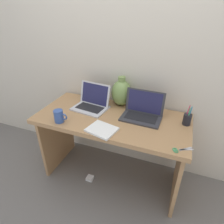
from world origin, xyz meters
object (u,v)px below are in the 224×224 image
(laptop_left, at_px, (92,102))
(notebook_stack, at_px, (102,130))
(laptop_right, at_px, (143,110))
(scissors, at_px, (179,150))
(pen_cup, at_px, (187,119))
(green_vase, at_px, (121,93))
(power_brick, at_px, (90,178))
(coffee_mug, at_px, (59,116))

(laptop_left, relative_size, notebook_stack, 1.56)
(laptop_right, height_order, scissors, laptop_right)
(laptop_left, xyz_separation_m, pen_cup, (0.87, 0.01, -0.01))
(green_vase, xyz_separation_m, power_brick, (-0.19, -0.40, -0.85))
(coffee_mug, xyz_separation_m, pen_cup, (1.02, 0.35, -0.00))
(green_vase, height_order, notebook_stack, green_vase)
(pen_cup, bearing_deg, laptop_right, -179.34)
(laptop_left, height_order, notebook_stack, laptop_left)
(laptop_right, bearing_deg, scissors, -46.00)
(laptop_right, height_order, coffee_mug, laptop_right)
(pen_cup, bearing_deg, coffee_mug, -161.11)
(laptop_left, relative_size, pen_cup, 2.03)
(laptop_right, relative_size, scissors, 2.51)
(laptop_left, bearing_deg, scissors, -22.80)
(power_brick, bearing_deg, laptop_left, 101.37)
(scissors, bearing_deg, notebook_stack, 177.68)
(notebook_stack, distance_m, pen_cup, 0.71)
(laptop_right, xyz_separation_m, pen_cup, (0.37, 0.00, -0.01))
(scissors, bearing_deg, laptop_left, 157.20)
(laptop_left, relative_size, laptop_right, 0.99)
(laptop_right, xyz_separation_m, coffee_mug, (-0.64, -0.34, -0.01))
(coffee_mug, distance_m, scissors, 0.99)
(laptop_right, bearing_deg, coffee_mug, -151.84)
(green_vase, xyz_separation_m, scissors, (0.60, -0.51, -0.13))
(notebook_stack, bearing_deg, power_brick, 157.17)
(laptop_left, distance_m, coffee_mug, 0.37)
(power_brick, bearing_deg, pen_cup, 17.23)
(coffee_mug, height_order, scissors, coffee_mug)
(notebook_stack, xyz_separation_m, scissors, (0.60, -0.02, -0.01))
(notebook_stack, relative_size, power_brick, 3.19)
(pen_cup, xyz_separation_m, power_brick, (-0.82, -0.25, -0.77))
(green_vase, bearing_deg, scissors, -40.38)
(notebook_stack, height_order, scissors, notebook_stack)
(laptop_left, relative_size, scissors, 2.49)
(power_brick, bearing_deg, scissors, -7.67)
(laptop_left, distance_m, power_brick, 0.82)
(laptop_right, distance_m, notebook_stack, 0.42)
(scissors, bearing_deg, coffee_mug, 179.20)
(green_vase, xyz_separation_m, notebook_stack, (0.00, -0.48, -0.12))
(scissors, bearing_deg, green_vase, 139.62)
(scissors, height_order, power_brick, scissors)
(laptop_left, height_order, laptop_right, laptop_right)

